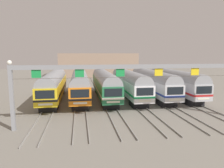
# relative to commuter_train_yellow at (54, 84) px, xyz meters

# --- Properties ---
(ground_plane) EXTENTS (160.00, 160.00, 0.00)m
(ground_plane) POSITION_rel_commuter_train_yellow_xyz_m (10.49, 0.01, -2.69)
(ground_plane) COLOR gray
(track_bed) EXTENTS (22.49, 70.00, 0.15)m
(track_bed) POSITION_rel_commuter_train_yellow_xyz_m (10.49, 17.01, -2.61)
(track_bed) COLOR gray
(track_bed) RESTS_ON ground
(commuter_train_yellow) EXTENTS (2.88, 18.06, 4.77)m
(commuter_train_yellow) POSITION_rel_commuter_train_yellow_xyz_m (0.00, 0.00, 0.00)
(commuter_train_yellow) COLOR gold
(commuter_train_yellow) RESTS_ON ground
(commuter_train_orange) EXTENTS (2.88, 18.06, 4.77)m
(commuter_train_orange) POSITION_rel_commuter_train_yellow_xyz_m (4.20, 0.00, 0.00)
(commuter_train_orange) COLOR orange
(commuter_train_orange) RESTS_ON ground
(commuter_train_green) EXTENTS (2.88, 18.06, 5.05)m
(commuter_train_green) POSITION_rel_commuter_train_yellow_xyz_m (8.39, 0.00, 0.00)
(commuter_train_green) COLOR #236B42
(commuter_train_green) RESTS_ON ground
(commuter_train_white) EXTENTS (2.88, 18.06, 5.05)m
(commuter_train_white) POSITION_rel_commuter_train_yellow_xyz_m (12.59, 0.00, 0.00)
(commuter_train_white) COLOR white
(commuter_train_white) RESTS_ON ground
(commuter_train_silver) EXTENTS (2.88, 18.06, 5.05)m
(commuter_train_silver) POSITION_rel_commuter_train_yellow_xyz_m (16.79, 0.00, 0.00)
(commuter_train_silver) COLOR silver
(commuter_train_silver) RESTS_ON ground
(commuter_train_stainless) EXTENTS (2.88, 18.06, 5.05)m
(commuter_train_stainless) POSITION_rel_commuter_train_yellow_xyz_m (20.99, 0.00, 0.00)
(commuter_train_stainless) COLOR #B2B5BA
(commuter_train_stainless) RESTS_ON ground
(catenary_gantry) EXTENTS (26.23, 0.44, 6.97)m
(catenary_gantry) POSITION_rel_commuter_train_yellow_xyz_m (10.49, -13.49, 2.67)
(catenary_gantry) COLOR gray
(catenary_gantry) RESTS_ON ground
(maintenance_building) EXTENTS (25.95, 10.00, 7.83)m
(maintenance_building) POSITION_rel_commuter_train_yellow_xyz_m (10.59, 36.92, 1.23)
(maintenance_building) COLOR gray
(maintenance_building) RESTS_ON ground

